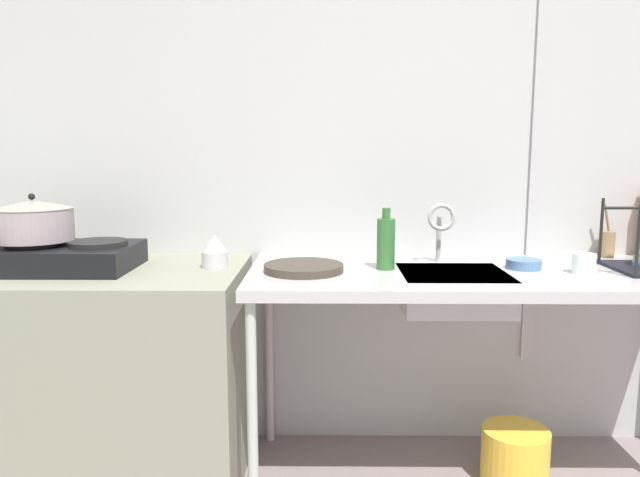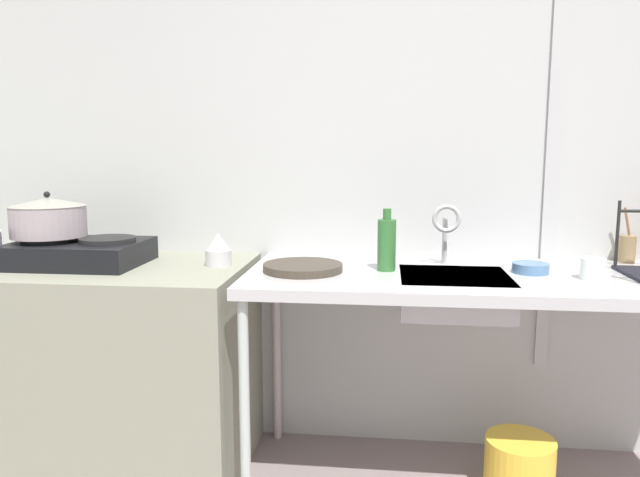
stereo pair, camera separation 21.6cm
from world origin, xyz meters
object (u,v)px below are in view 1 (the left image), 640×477
Objects in this scene: pot_on_left_burner at (33,220)px; cup_by_rack at (584,264)px; faucet at (441,223)px; frying_pan at (304,268)px; utensil_jar at (607,243)px; percolator at (215,251)px; bucket_on_floor at (515,456)px; small_bowl_on_drainboard at (523,264)px; sink_basin at (453,290)px; stove at (67,256)px; bottle_by_sink at (386,243)px.

pot_on_left_burner is 3.42× the size of cup_by_rack.
pot_on_left_burner is at bearing -174.93° from faucet.
faucet is 0.57m from frying_pan.
utensil_jar is (0.72, 0.15, -0.10)m from faucet.
percolator is 1.38m from bucket_on_floor.
faucet is 0.81× the size of frying_pan.
small_bowl_on_drainboard is (1.16, -0.01, -0.04)m from percolator.
faucet is (-0.02, 0.18, 0.22)m from sink_basin.
percolator is 0.90m from sink_basin.
frying_pan is 1.09m from bucket_on_floor.
cup_by_rack is at bearing -125.38° from utensil_jar.
faucet reaches higher than bucket_on_floor.
sink_basin is at bearing -155.16° from utensil_jar.
sink_basin is at bearing -84.36° from faucet.
pot_on_left_burner is 1.29× the size of utensil_jar.
cup_by_rack is (1.34, -0.10, -0.02)m from percolator.
frying_pan is at bearing -165.81° from utensil_jar.
small_bowl_on_drainboard is at bearing 1.05° from stove.
bottle_by_sink is (0.30, 0.05, 0.09)m from frying_pan.
bottle_by_sink is (-0.52, -0.02, 0.08)m from small_bowl_on_drainboard.
bottle_by_sink reaches higher than sink_basin.
faucet is at bearing 5.07° from pot_on_left_burner.
frying_pan is (-0.53, -0.17, -0.15)m from faucet.
faucet is (1.41, 0.14, 0.11)m from stove.
utensil_jar is (0.70, 0.33, 0.12)m from sink_basin.
bucket_on_floor is at bearing -144.49° from utensil_jar.
faucet reaches higher than bottle_by_sink.
utensil_jar is at bearing 24.84° from sink_basin.
pot_on_left_burner is at bearing -180.00° from stove.
pot_on_left_burner is at bearing 178.20° from frying_pan.
stove is at bearing 0.00° from pot_on_left_burner.
bottle_by_sink is at bearing -178.33° from small_bowl_on_drainboard.
bottle_by_sink is at bearing -152.02° from faucet.
utensil_jar reaches higher than percolator.
percolator is at bearing 177.80° from bottle_by_sink.
pot_on_left_burner reaches higher than frying_pan.
percolator is 0.57× the size of utensil_jar.
percolator reaches higher than bucket_on_floor.
stove is at bearing -172.38° from utensil_jar.
faucet is 1.83× the size of small_bowl_on_drainboard.
sink_basin is at bearing -1.05° from frying_pan.
percolator is 0.53× the size of faucet.
percolator is 0.43× the size of frying_pan.
faucet is 1.04× the size of bottle_by_sink.
percolator reaches higher than stove.
utensil_jar reaches higher than small_bowl_on_drainboard.
cup_by_rack is 0.71m from bottle_by_sink.
utensil_jar is (1.59, 0.24, -0.00)m from percolator.
stove is 5.89× the size of cup_by_rack.
percolator reaches higher than sink_basin.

